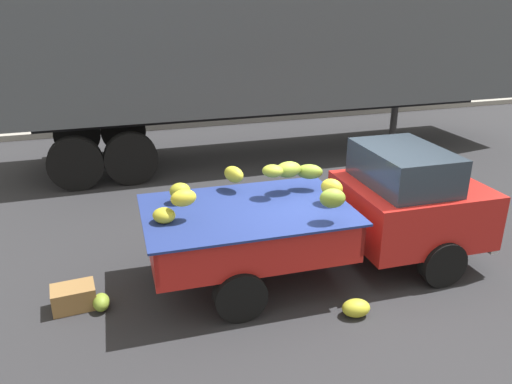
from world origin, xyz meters
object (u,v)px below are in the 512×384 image
Objects in this scene: semi_trailer at (275,47)px; produce_crate at (74,297)px; fallen_banana_bunch_near_tailgate at (101,302)px; pickup_truck at (375,207)px; fallen_banana_bunch_by_wheel at (356,308)px.

produce_crate is (-4.61, -5.53, -2.40)m from semi_trailer.
pickup_truck is at bearing 0.61° from fallen_banana_bunch_near_tailgate.
fallen_banana_bunch_by_wheel is at bearing -20.01° from fallen_banana_bunch_near_tailgate.
fallen_banana_bunch_by_wheel is (2.95, -1.07, 0.01)m from fallen_banana_bunch_near_tailgate.
semi_trailer is at bearing 78.80° from fallen_banana_bunch_by_wheel.
semi_trailer is at bearing 53.00° from fallen_banana_bunch_near_tailgate.
fallen_banana_bunch_near_tailgate is 3.14m from fallen_banana_bunch_by_wheel.
fallen_banana_bunch_by_wheel is at bearing -101.28° from semi_trailer.
produce_crate is at bearing 154.62° from fallen_banana_bunch_near_tailgate.
produce_crate reaches higher than fallen_banana_bunch_near_tailgate.
semi_trailer reaches higher than produce_crate.
fallen_banana_bunch_near_tailgate is 0.55× the size of produce_crate.
semi_trailer is 34.42× the size of fallen_banana_bunch_by_wheel.
fallen_banana_bunch_near_tailgate is 0.36m from produce_crate.
produce_crate is at bearing 159.44° from fallen_banana_bunch_by_wheel.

